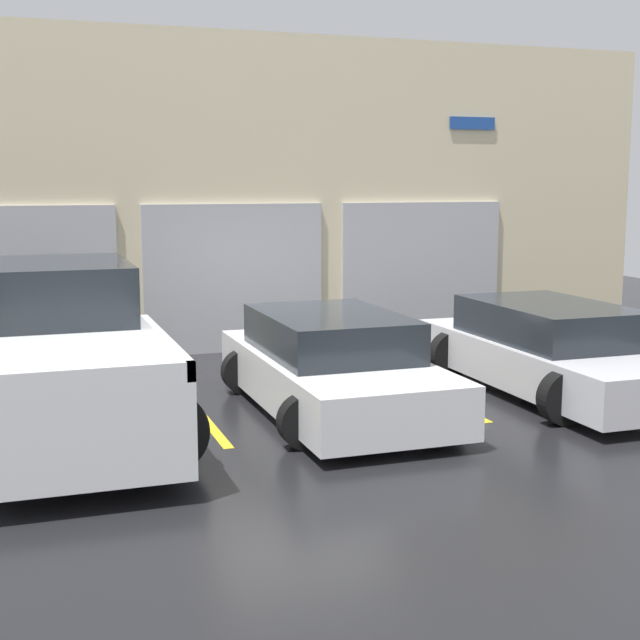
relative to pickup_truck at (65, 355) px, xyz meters
The scene contains 7 objects.
ground_plane 3.48m from the pickup_truck, 18.10° to the left, with size 28.00×28.00×0.00m, color black.
shophouse_building 5.66m from the pickup_truck, 53.62° to the left, with size 15.42×0.68×5.32m.
pickup_truck is the anchor object (origin of this frame).
sedan_white 3.23m from the pickup_truck, ahead, with size 2.22×4.37×1.25m.
sedan_side 6.41m from the pickup_truck, ahead, with size 2.24×4.68×1.23m.
parking_stripe_left 1.85m from the pickup_truck, 11.89° to the right, with size 0.12×2.20×0.01m, color gold.
parking_stripe_centre 4.89m from the pickup_truck, ahead, with size 0.12×2.20×0.01m, color gold.
Camera 1 is at (-3.71, -11.64, 2.88)m, focal length 50.00 mm.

